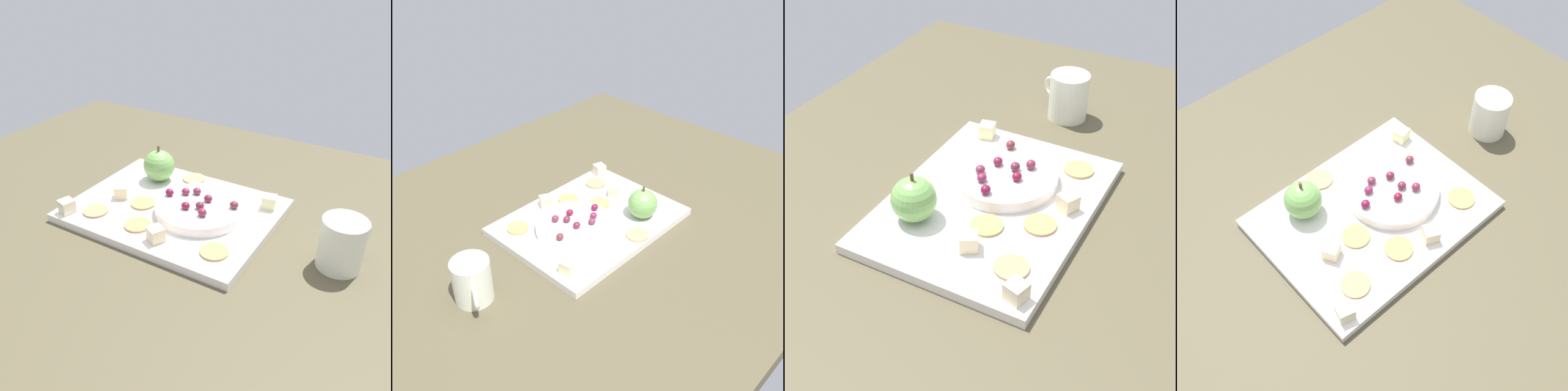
% 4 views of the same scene
% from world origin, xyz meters
% --- Properties ---
extents(table, '(1.22, 0.98, 0.03)m').
position_xyz_m(table, '(0.00, 0.00, 0.02)').
color(table, brown).
rests_on(table, ground).
extents(platter, '(0.37, 0.28, 0.02)m').
position_xyz_m(platter, '(0.00, 0.02, 0.04)').
color(platter, silver).
rests_on(platter, table).
extents(serving_dish, '(0.17, 0.17, 0.02)m').
position_xyz_m(serving_dish, '(0.05, 0.03, 0.06)').
color(serving_dish, white).
rests_on(serving_dish, platter).
extents(apple_whole, '(0.07, 0.07, 0.07)m').
position_xyz_m(apple_whole, '(-0.09, 0.10, 0.08)').
color(apple_whole, '#6EA552').
rests_on(apple_whole, platter).
extents(apple_stem, '(0.01, 0.01, 0.01)m').
position_xyz_m(apple_stem, '(-0.09, 0.10, 0.12)').
color(apple_stem, brown).
rests_on(apple_stem, apple_whole).
extents(cheese_cube_0, '(0.03, 0.03, 0.03)m').
position_xyz_m(cheese_cube_0, '(0.16, 0.11, 0.06)').
color(cheese_cube_0, beige).
rests_on(cheese_cube_0, platter).
extents(cheese_cube_1, '(0.03, 0.03, 0.03)m').
position_xyz_m(cheese_cube_1, '(-0.11, -0.00, 0.06)').
color(cheese_cube_1, beige).
rests_on(cheese_cube_1, platter).
extents(cheese_cube_2, '(0.03, 0.03, 0.03)m').
position_xyz_m(cheese_cube_2, '(0.03, -0.08, 0.06)').
color(cheese_cube_2, beige).
rests_on(cheese_cube_2, platter).
extents(cheese_cube_3, '(0.03, 0.03, 0.03)m').
position_xyz_m(cheese_cube_3, '(-0.16, -0.09, 0.06)').
color(cheese_cube_3, beige).
rests_on(cheese_cube_3, platter).
extents(cracker_0, '(0.05, 0.05, 0.00)m').
position_xyz_m(cracker_0, '(-0.06, -0.00, 0.05)').
color(cracker_0, tan).
rests_on(cracker_0, platter).
extents(cracker_1, '(0.05, 0.05, 0.00)m').
position_xyz_m(cracker_1, '(-0.12, -0.07, 0.05)').
color(cracker_1, tan).
rests_on(cracker_1, platter).
extents(cracker_2, '(0.05, 0.05, 0.00)m').
position_xyz_m(cracker_2, '(0.13, -0.06, 0.05)').
color(cracker_2, tan).
rests_on(cracker_2, platter).
extents(cracker_3, '(0.05, 0.05, 0.00)m').
position_xyz_m(cracker_3, '(-0.02, -0.07, 0.05)').
color(cracker_3, tan).
rests_on(cracker_3, platter).
extents(cracker_4, '(0.05, 0.05, 0.00)m').
position_xyz_m(cracker_4, '(-0.02, 0.14, 0.05)').
color(cracker_4, tan).
rests_on(cracker_4, platter).
extents(grape_0, '(0.02, 0.01, 0.01)m').
position_xyz_m(grape_0, '(0.03, 0.06, 0.07)').
color(grape_0, '#69273E').
rests_on(grape_0, serving_dish).
extents(grape_1, '(0.02, 0.01, 0.01)m').
position_xyz_m(grape_1, '(0.11, 0.05, 0.07)').
color(grape_1, maroon).
rests_on(grape_1, serving_dish).
extents(grape_2, '(0.02, 0.01, 0.01)m').
position_xyz_m(grape_2, '(0.01, 0.04, 0.07)').
color(grape_2, maroon).
rests_on(grape_2, serving_dish).
extents(grape_3, '(0.02, 0.01, 0.01)m').
position_xyz_m(grape_3, '(0.06, 0.01, 0.07)').
color(grape_3, maroon).
rests_on(grape_3, serving_dish).
extents(grape_4, '(0.02, 0.01, 0.01)m').
position_xyz_m(grape_4, '(0.06, 0.04, 0.07)').
color(grape_4, maroon).
rests_on(grape_4, serving_dish).
extents(grape_5, '(0.02, 0.01, 0.01)m').
position_xyz_m(grape_5, '(0.08, -0.01, 0.07)').
color(grape_5, maroon).
rests_on(grape_5, serving_dish).
extents(grape_6, '(0.02, 0.01, 0.01)m').
position_xyz_m(grape_6, '(0.04, 0.00, 0.07)').
color(grape_6, maroon).
rests_on(grape_6, serving_dish).
extents(grape_7, '(0.02, 0.01, 0.01)m').
position_xyz_m(grape_7, '(-0.01, 0.03, 0.07)').
color(grape_7, maroon).
rests_on(grape_7, serving_dish).
extents(cup, '(0.07, 0.10, 0.09)m').
position_xyz_m(cup, '(0.31, 0.03, 0.07)').
color(cup, silver).
rests_on(cup, table).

